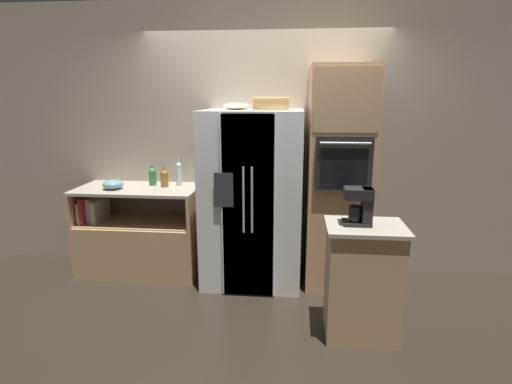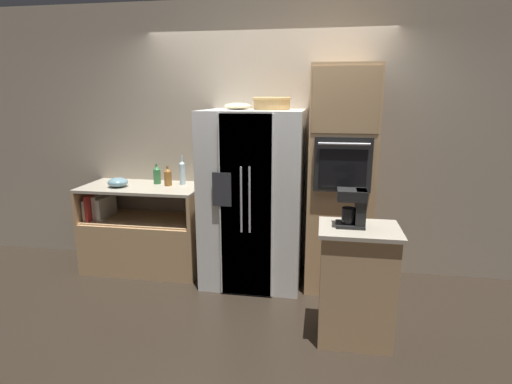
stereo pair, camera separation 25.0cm
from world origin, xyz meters
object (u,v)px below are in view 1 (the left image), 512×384
Objects in this scene: fruit_bowl at (236,106)px; bottle_wide at (164,178)px; coffee_maker at (361,205)px; bottle_short at (179,173)px; mixing_bowl at (113,184)px; refrigerator at (253,198)px; bottle_tall at (152,176)px; wicker_basket at (271,103)px; wall_oven at (339,179)px.

fruit_bowl is 1.07m from bottle_wide.
bottle_short is at bearing 147.32° from coffee_maker.
bottle_wide is 0.52m from mixing_bowl.
fruit_bowl reaches higher than bottle_short.
bottle_wide is 1.03× the size of mixing_bowl.
mixing_bowl is (-0.49, -0.15, -0.05)m from bottle_wide.
bottle_short is at bearing 19.32° from mixing_bowl.
bottle_short is 0.16m from bottle_wide.
mixing_bowl is 2.50m from coffee_maker.
refrigerator is 0.86m from bottle_short.
bottle_short reaches higher than bottle_tall.
bottle_short is (-0.64, 0.14, -0.70)m from fruit_bowl.
fruit_bowl is at bearing 3.72° from mixing_bowl.
bottle_short is at bearing 170.80° from wicker_basket.
coffee_maker is at bearing -85.87° from wall_oven.
bottle_short is 0.67m from mixing_bowl.
fruit_bowl is 1.19m from bottle_tall.
refrigerator is at bearing 135.73° from coffee_maker.
wall_oven reaches higher than fruit_bowl.
bottle_short is at bearing 167.79° from fruit_bowl.
wicker_basket is (0.17, 0.06, 0.93)m from refrigerator.
wall_oven is 1.65m from bottle_short.
bottle_wide is 2.12m from coffee_maker.
wicker_basket is 1.49m from bottle_tall.
wall_oven is (0.84, 0.05, 0.21)m from refrigerator.
mixing_bowl is 0.73× the size of coffee_maker.
refrigerator is at bearing -176.40° from wall_oven.
wall_oven is 7.57× the size of coffee_maker.
wicker_basket is at bearing -4.42° from bottle_wide.
refrigerator is 0.87m from wall_oven.
wall_oven is at bearing -2.83° from bottle_wide.
refrigerator is at bearing -11.10° from bottle_tall.
fruit_bowl reaches higher than bottle_wide.
mixing_bowl is at bearing -160.68° from bottle_short.
bottle_wide is (-1.78, 0.09, -0.04)m from wall_oven.
fruit_bowl reaches higher than coffee_maker.
wicker_basket reaches higher than refrigerator.
wicker_basket is 1.38× the size of fruit_bowl.
refrigerator is 6.14× the size of coffee_maker.
refrigerator is at bearing -14.84° from bottle_short.
coffee_maker is (2.00, -1.10, 0.04)m from bottle_tall.
wall_oven is 1.22m from fruit_bowl.
coffee_maker is (2.34, -0.88, 0.09)m from mixing_bowl.
wall_oven is 0.94m from coffee_maker.
fruit_bowl is at bearing 178.76° from wall_oven.
fruit_bowl is 1.28× the size of mixing_bowl.
fruit_bowl is 0.84× the size of bottle_short.
bottle_short is (0.29, -0.00, 0.03)m from bottle_tall.
coffee_maker is (0.74, -0.94, -0.73)m from wicker_basket.
wall_oven reaches higher than wicker_basket.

